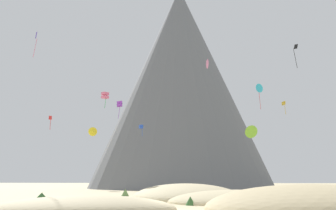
% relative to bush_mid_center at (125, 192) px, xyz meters
% --- Properties ---
extents(ground_plane, '(400.00, 400.00, 0.00)m').
position_rel_bush_mid_center_xyz_m(ground_plane, '(8.78, -23.41, -0.53)').
color(ground_plane, beige).
extents(dune_foreground_left, '(19.90, 18.09, 4.24)m').
position_rel_bush_mid_center_xyz_m(dune_foreground_left, '(21.07, -22.83, -0.53)').
color(dune_foreground_left, '#C6B284').
rests_on(dune_foreground_left, ground_plane).
extents(dune_foreground_right, '(18.06, 15.83, 2.73)m').
position_rel_bush_mid_center_xyz_m(dune_foreground_right, '(15.59, -13.23, -0.53)').
color(dune_foreground_right, beige).
rests_on(dune_foreground_right, ground_plane).
extents(dune_midground, '(17.38, 13.51, 2.40)m').
position_rel_bush_mid_center_xyz_m(dune_midground, '(2.08, -24.64, -0.53)').
color(dune_midground, '#CCBA8E').
rests_on(dune_midground, ground_plane).
extents(dune_back_low, '(18.32, 23.36, 3.90)m').
position_rel_bush_mid_center_xyz_m(dune_back_low, '(9.60, -5.13, -0.53)').
color(dune_back_low, beige).
rests_on(dune_back_low, ground_plane).
extents(bush_mid_center, '(1.67, 1.67, 1.06)m').
position_rel_bush_mid_center_xyz_m(bush_mid_center, '(0.00, 0.00, 0.00)').
color(bush_mid_center, '#668C4C').
rests_on(bush_mid_center, ground_plane).
extents(bush_far_left, '(2.24, 2.24, 1.00)m').
position_rel_bush_mid_center_xyz_m(bush_far_left, '(-6.91, -13.67, -0.03)').
color(bush_far_left, '#386633').
rests_on(bush_far_left, ground_plane).
extents(bush_near_right, '(1.43, 1.43, 0.73)m').
position_rel_bush_mid_center_xyz_m(bush_near_right, '(-0.07, -23.59, -0.17)').
color(bush_near_right, '#668C4C').
rests_on(bush_near_right, ground_plane).
extents(bush_near_left, '(1.35, 1.35, 0.86)m').
position_rel_bush_mid_center_xyz_m(bush_near_left, '(10.58, -18.30, -0.10)').
color(bush_near_left, '#386633').
rests_on(bush_near_left, ground_plane).
extents(bush_low_patch, '(3.62, 3.62, 1.10)m').
position_rel_bush_mid_center_xyz_m(bush_low_patch, '(9.62, -4.41, 0.02)').
color(bush_low_patch, '#477238').
rests_on(bush_low_patch, ground_plane).
extents(rock_massif, '(55.58, 55.58, 64.03)m').
position_rel_bush_mid_center_xyz_m(rock_massif, '(3.86, 48.32, 28.04)').
color(rock_massif, slate).
rests_on(rock_massif, ground_plane).
extents(kite_yellow_mid, '(2.41, 0.92, 2.39)m').
position_rel_bush_mid_center_xyz_m(kite_yellow_mid, '(-17.05, 35.37, 14.36)').
color(kite_yellow_mid, yellow).
extents(kite_white_low, '(0.19, 0.88, 0.81)m').
position_rel_bush_mid_center_xyz_m(kite_white_low, '(11.74, 32.96, 12.15)').
color(kite_white_low, white).
extents(kite_gold_mid, '(0.71, 0.95, 2.99)m').
position_rel_bush_mid_center_xyz_m(kite_gold_mid, '(29.99, 22.36, 17.96)').
color(kite_gold_mid, gold).
extents(kite_violet_mid, '(1.54, 1.47, 4.18)m').
position_rel_bush_mid_center_xyz_m(kite_violet_mid, '(-7.30, 24.60, 19.36)').
color(kite_violet_mid, purple).
extents(kite_pink_high, '(1.21, 2.38, 2.32)m').
position_rel_bush_mid_center_xyz_m(kite_pink_high, '(13.46, 25.88, 29.09)').
color(kite_pink_high, pink).
extents(kite_blue_mid, '(1.11, 1.12, 2.65)m').
position_rel_bush_mid_center_xyz_m(kite_blue_mid, '(-2.02, 24.39, 13.82)').
color(kite_blue_mid, blue).
extents(kite_indigo_high, '(0.60, 0.58, 4.99)m').
position_rel_bush_mid_center_xyz_m(kite_indigo_high, '(-17.83, 2.57, 26.85)').
color(kite_indigo_high, '#5138B2').
extents(kite_cyan_mid, '(2.02, 1.40, 6.39)m').
position_rel_bush_mid_center_xyz_m(kite_cyan_mid, '(26.17, 30.02, 23.75)').
color(kite_cyan_mid, '#33BCDB').
extents(kite_black_high, '(0.94, 0.61, 4.69)m').
position_rel_bush_mid_center_xyz_m(kite_black_high, '(29.68, 9.25, 25.39)').
color(kite_black_high, black).
extents(kite_orange_low, '(1.52, 0.89, 5.50)m').
position_rel_bush_mid_center_xyz_m(kite_orange_low, '(5.92, 31.36, 11.20)').
color(kite_orange_low, orange).
extents(kite_red_mid, '(0.62, 0.47, 2.88)m').
position_rel_bush_mid_center_xyz_m(kite_red_mid, '(-19.16, 13.88, 13.95)').
color(kite_red_mid, red).
extents(kite_rainbow_mid, '(1.72, 1.72, 3.46)m').
position_rel_bush_mid_center_xyz_m(kite_rainbow_mid, '(-7.95, 14.40, 19.00)').
color(kite_rainbow_mid, '#E5668C').
extents(kite_lime_low, '(2.34, 1.72, 2.37)m').
position_rel_bush_mid_center_xyz_m(kite_lime_low, '(20.77, 9.07, 10.30)').
color(kite_lime_low, '#8CD133').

